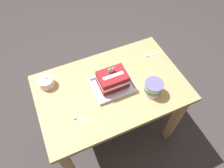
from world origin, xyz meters
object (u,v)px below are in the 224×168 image
object	(u,v)px
foil_tray	(113,85)
bowl_stack	(46,82)
ice_cream_tub	(153,88)
serving_spoon_by_bowls	(150,55)
birthday_cake	(113,79)
serving_spoon_near_tray	(77,118)

from	to	relation	value
foil_tray	bowl_stack	world-z (taller)	bowl_stack
bowl_stack	ice_cream_tub	bearing A→B (deg)	-28.72
foil_tray	serving_spoon_by_bowls	xyz separation A→B (m)	(0.39, 0.15, -0.00)
birthday_cake	ice_cream_tub	distance (m)	0.28
foil_tray	serving_spoon_by_bowls	distance (m)	0.42
bowl_stack	serving_spoon_by_bowls	size ratio (longest dim) A/B	0.90
serving_spoon_by_bowls	foil_tray	bearing A→B (deg)	-159.00
ice_cream_tub	serving_spoon_near_tray	distance (m)	0.55
bowl_stack	ice_cream_tub	size ratio (longest dim) A/B	0.90
ice_cream_tub	foil_tray	bearing A→B (deg)	145.39
bowl_stack	serving_spoon_near_tray	bearing A→B (deg)	-71.90
ice_cream_tub	serving_spoon_by_bowls	world-z (taller)	ice_cream_tub
ice_cream_tub	serving_spoon_by_bowls	size ratio (longest dim) A/B	1.01
serving_spoon_near_tray	ice_cream_tub	bearing A→B (deg)	-2.16
ice_cream_tub	bowl_stack	bearing A→B (deg)	151.28
foil_tray	birthday_cake	distance (m)	0.07
ice_cream_tub	serving_spoon_by_bowls	bearing A→B (deg)	63.10
foil_tray	birthday_cake	bearing A→B (deg)	90.00
ice_cream_tub	serving_spoon_near_tray	world-z (taller)	ice_cream_tub
foil_tray	ice_cream_tub	distance (m)	0.29
foil_tray	ice_cream_tub	bearing A→B (deg)	-34.61
bowl_stack	serving_spoon_by_bowls	distance (m)	0.82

